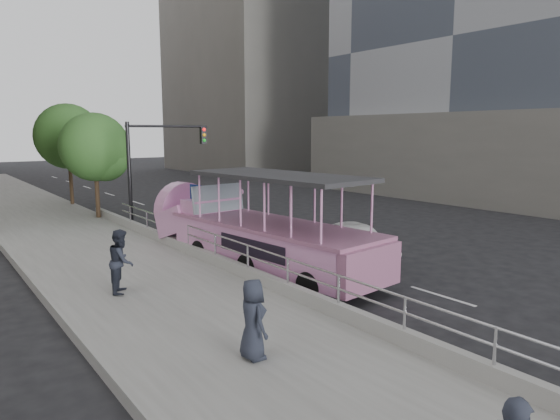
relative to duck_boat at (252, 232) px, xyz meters
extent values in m
plane|color=black|center=(1.70, -3.92, -1.25)|extent=(160.00, 160.00, 0.00)
cube|color=#969691|center=(-4.05, 6.08, -1.10)|extent=(5.50, 80.00, 0.30)
cube|color=#9F9F9A|center=(-1.42, -1.92, -0.77)|extent=(0.24, 30.00, 0.36)
cylinder|color=#B9B9BE|center=(-1.42, -9.92, -0.24)|extent=(0.07, 0.07, 0.70)
cylinder|color=#B9B9BE|center=(-1.42, -7.92, -0.24)|extent=(0.07, 0.07, 0.70)
cylinder|color=#B9B9BE|center=(-1.42, -5.92, -0.24)|extent=(0.07, 0.07, 0.70)
cylinder|color=#B9B9BE|center=(-1.42, -3.92, -0.24)|extent=(0.07, 0.07, 0.70)
cylinder|color=#B9B9BE|center=(-1.42, -1.92, -0.24)|extent=(0.07, 0.07, 0.70)
cylinder|color=#B9B9BE|center=(-1.42, 0.08, -0.24)|extent=(0.07, 0.07, 0.70)
cylinder|color=#B9B9BE|center=(-1.42, 2.08, -0.24)|extent=(0.07, 0.07, 0.70)
cylinder|color=#B9B9BE|center=(-1.42, 4.08, -0.24)|extent=(0.07, 0.07, 0.70)
cylinder|color=#B9B9BE|center=(-1.42, 6.08, -0.24)|extent=(0.07, 0.07, 0.70)
cylinder|color=#B9B9BE|center=(-1.42, 8.08, -0.24)|extent=(0.07, 0.07, 0.70)
cylinder|color=#B9B9BE|center=(-1.42, -1.92, -0.24)|extent=(0.06, 22.00, 0.06)
cylinder|color=#B9B9BE|center=(-1.42, -1.92, 0.09)|extent=(0.06, 22.00, 0.06)
cylinder|color=black|center=(-0.67, -3.99, -0.82)|extent=(0.43, 0.91, 0.88)
cylinder|color=black|center=(1.47, -3.77, -0.82)|extent=(0.43, 0.91, 0.88)
cylinder|color=black|center=(-0.95, -1.27, -0.82)|extent=(0.43, 0.91, 0.88)
cylinder|color=black|center=(1.19, -1.05, -0.82)|extent=(0.43, 0.91, 0.88)
cylinder|color=black|center=(-1.23, 1.45, -0.82)|extent=(0.43, 0.91, 0.88)
cylinder|color=black|center=(0.91, 1.67, -0.82)|extent=(0.43, 0.91, 0.88)
cube|color=#CD82B8|center=(0.10, -0.96, -0.25)|extent=(3.26, 8.22, 1.22)
cube|color=#CD82B8|center=(-0.38, 3.70, -0.01)|extent=(2.60, 2.31, 1.53)
cylinder|color=#CD82B8|center=(-0.47, 4.53, 0.28)|extent=(2.36, 0.92, 2.30)
cube|color=#905475|center=(0.53, -5.10, -0.25)|extent=(2.47, 0.59, 1.22)
cube|color=#905475|center=(0.10, -0.96, 0.42)|extent=(3.40, 8.53, 0.12)
cube|color=#262629|center=(0.14, -1.35, 2.06)|extent=(3.24, 6.68, 0.14)
cube|color=#9CACB8|center=(-0.21, 2.00, 1.01)|extent=(2.26, 0.43, 1.02)
cube|color=#CD82B8|center=(-0.25, 2.44, 0.72)|extent=(2.24, 1.19, 0.49)
imported|color=silver|center=(4.15, -1.04, -0.60)|extent=(2.22, 4.08, 1.32)
imported|color=#232733|center=(-4.94, -0.92, -0.06)|extent=(1.01, 1.09, 1.78)
imported|color=#232733|center=(-4.29, -6.53, -0.15)|extent=(0.59, 0.84, 1.61)
cylinder|color=black|center=(-0.86, 2.53, 0.00)|extent=(0.08, 0.08, 2.52)
cube|color=navy|center=(-0.86, 2.53, 1.06)|extent=(0.18, 0.61, 0.91)
cube|color=silver|center=(-0.83, 2.53, 1.06)|extent=(0.11, 0.39, 0.55)
cylinder|color=black|center=(-1.20, 8.58, 1.35)|extent=(0.18, 0.18, 5.20)
cylinder|color=black|center=(0.80, 8.58, 3.75)|extent=(4.20, 0.12, 0.12)
cube|color=black|center=(2.70, 8.58, 3.30)|extent=(0.28, 0.22, 0.85)
sphere|color=red|center=(2.70, 8.45, 3.60)|extent=(0.16, 0.16, 0.16)
cylinder|color=#3C281B|center=(-1.70, 12.08, 0.29)|extent=(0.22, 0.22, 3.08)
sphere|color=#275020|center=(-1.70, 12.08, 2.71)|extent=(3.52, 3.52, 3.52)
sphere|color=#275020|center=(-1.30, 11.78, 2.16)|extent=(2.42, 2.42, 2.42)
cylinder|color=#3C281B|center=(-1.50, 18.08, 0.48)|extent=(0.22, 0.22, 3.47)
sphere|color=#275020|center=(-1.50, 18.08, 3.21)|extent=(3.97, 3.97, 3.97)
sphere|color=#275020|center=(-1.10, 17.78, 2.59)|extent=(2.73, 2.73, 2.73)
cube|color=slate|center=(31.70, 6.08, 1.75)|extent=(26.00, 26.00, 6.00)
cube|color=slate|center=(27.70, 38.08, 14.75)|extent=(20.00, 20.00, 32.00)
camera|label=1|loc=(-9.39, -14.31, 3.47)|focal=32.00mm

